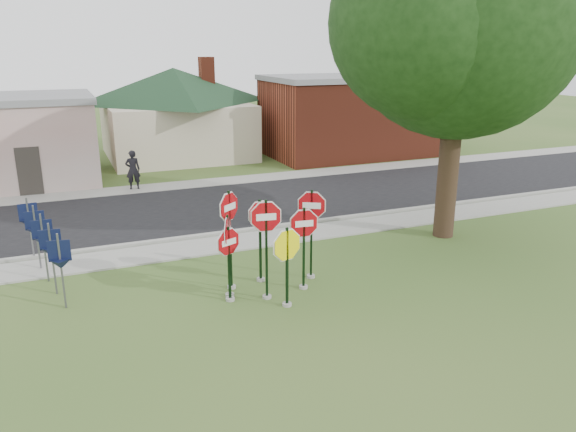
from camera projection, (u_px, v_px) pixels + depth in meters
name	position (u px, v px, depth m)	size (l,w,h in m)	color
ground	(284.00, 315.00, 13.98)	(120.00, 120.00, 0.00)	#365821
sidewalk_near	(222.00, 244.00, 18.83)	(60.00, 1.60, 0.06)	gray
road	(191.00, 210.00, 22.80)	(60.00, 7.00, 0.04)	black
sidewalk_far	(170.00, 186.00, 26.60)	(60.00, 1.60, 0.06)	gray
curb	(214.00, 234.00, 19.70)	(60.00, 0.20, 0.14)	gray
stop_sign_center	(266.00, 234.00, 14.37)	(1.11, 0.24, 2.82)	gray
stop_sign_yellow	(287.00, 257.00, 14.06)	(1.12, 0.31, 2.24)	gray
stop_sign_left	(229.00, 256.00, 14.39)	(0.92, 0.41, 2.13)	gray
stop_sign_right	(304.00, 237.00, 15.06)	(1.08, 0.24, 2.42)	gray
stop_sign_back_right	(260.00, 230.00, 15.55)	(0.98, 0.24, 2.50)	gray
stop_sign_back_left	(230.00, 225.00, 14.97)	(0.87, 0.69, 2.89)	gray
stop_sign_far_right	(312.00, 221.00, 15.72)	(0.96, 0.58, 2.72)	gray
stop_sign_far_left	(228.00, 244.00, 14.57)	(0.53, 1.06, 2.39)	gray
route_sign_row	(43.00, 241.00, 15.61)	(1.43, 4.63, 2.00)	#59595E
building_house	(174.00, 95.00, 33.09)	(11.60, 11.60, 6.20)	#BEB097
building_brick	(352.00, 115.00, 34.03)	(10.20, 6.20, 4.75)	maroon
oak_tree	(461.00, 14.00, 17.68)	(11.49, 10.89, 11.33)	black
bg_tree_right	(420.00, 57.00, 43.41)	(5.60, 5.60, 8.40)	black
pedestrian	(133.00, 170.00, 25.77)	(0.66, 0.43, 1.81)	black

